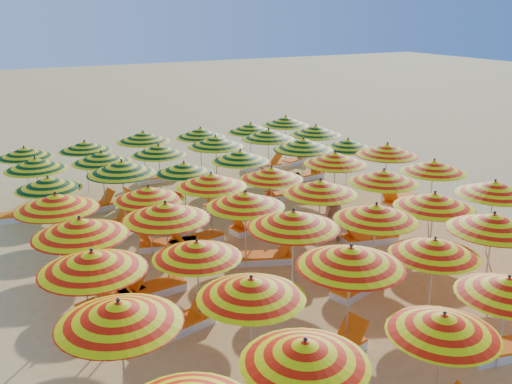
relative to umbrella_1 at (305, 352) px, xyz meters
The scene contains 72 objects.
ground 8.81m from the umbrella_1, 65.62° to the left, with size 120.00×120.00×0.00m, color #EFBD6A.
umbrella_1 is the anchor object (origin of this frame).
umbrella_2 2.65m from the umbrella_1, ahead, with size 2.32×2.32×2.08m.
umbrella_3 4.72m from the umbrella_1, ahead, with size 2.11×2.11×2.11m.
umbrella_6 3.24m from the umbrella_1, 134.66° to the left, with size 2.44×2.44×2.33m.
umbrella_7 2.22m from the umbrella_1, 84.50° to the left, with size 2.37×2.37×2.23m.
umbrella_8 3.33m from the umbrella_1, 41.21° to the left, with size 2.84×2.84×2.41m.
umbrella_9 5.25m from the umbrella_1, 24.06° to the left, with size 2.11×2.11×2.15m.
umbrella_10 7.21m from the umbrella_1, 18.58° to the left, with size 2.66×2.66×2.35m.
umbrella_12 5.06m from the umbrella_1, 116.01° to the left, with size 2.29×2.29×2.36m.
umbrella_13 4.54m from the umbrella_1, 89.24° to the left, with size 2.48×2.48×2.13m.
umbrella_14 5.29m from the umbrella_1, 60.48° to the left, with size 2.62×2.62×2.40m.
umbrella_15 6.44m from the umbrella_1, 41.21° to the left, with size 2.80×2.80×2.31m.
umbrella_16 8.01m from the umbrella_1, 31.78° to the left, with size 2.63×2.63×2.32m.
umbrella_17 10.15m from the umbrella_1, 24.92° to the left, with size 2.50×2.50×2.30m.
umbrella_18 6.82m from the umbrella_1, 107.61° to the left, with size 2.51×2.51×2.40m.
umbrella_19 6.66m from the umbrella_1, 89.28° to the left, with size 2.49×2.49×2.38m.
umbrella_20 7.13m from the umbrella_1, 70.57° to the left, with size 2.42×2.42×2.30m.
umbrella_21 8.21m from the umbrella_1, 54.35° to the left, with size 2.54×2.54×2.32m.
umbrella_22 9.83m from the umbrella_1, 43.18° to the left, with size 2.70×2.70×2.29m.
umbrella_23 11.70m from the umbrella_1, 36.24° to the left, with size 2.78×2.78×2.28m.
umbrella_24 9.04m from the umbrella_1, 104.32° to the left, with size 2.83×2.83×2.37m.
umbrella_25 8.88m from the umbrella_1, 87.83° to the left, with size 2.15×2.15×2.15m.
umbrella_26 9.16m from the umbrella_1, 75.46° to the left, with size 2.78×2.78×2.29m.
umbrella_27 10.02m from the umbrella_1, 63.60° to the left, with size 2.34×2.34×2.17m.
umbrella_28 11.48m from the umbrella_1, 52.28° to the left, with size 2.61×2.61×2.36m.
umbrella_29 13.05m from the umbrella_1, 44.37° to the left, with size 3.00×3.00×2.39m.
umbrella_30 11.54m from the umbrella_1, 100.27° to the left, with size 2.35×2.35×2.13m.
umbrella_31 11.22m from the umbrella_1, 88.94° to the left, with size 2.28×2.28×2.40m.
umbrella_32 11.46m from the umbrella_1, 78.32° to the left, with size 1.98×1.98×2.07m.
umbrella_33 12.24m from the umbrella_1, 68.33° to the left, with size 2.57×2.57×2.21m.
umbrella_34 13.27m from the umbrella_1, 57.70° to the left, with size 2.92×2.92×2.42m.
umbrella_35 14.33m from the umbrella_1, 50.78° to the left, with size 2.31×2.31×2.20m.
umbrella_36 13.73m from the umbrella_1, 98.88° to the left, with size 2.71×2.71×2.23m.
umbrella_37 13.45m from the umbrella_1, 89.70° to the left, with size 2.26×2.26×2.22m.
umbrella_38 13.84m from the umbrella_1, 80.67° to the left, with size 2.08×2.08×2.19m.
umbrella_39 14.20m from the umbrella_1, 71.52° to the left, with size 2.22×2.22×2.33m.
umbrella_40 15.32m from the umbrella_1, 63.07° to the left, with size 2.92×2.92×2.33m.
umbrella_41 16.20m from the umbrella_1, 55.86° to the left, with size 2.67×2.67×2.33m.
umbrella_42 15.96m from the umbrella_1, 97.97° to the left, with size 2.51×2.51×2.13m.
umbrella_43 15.78m from the umbrella_1, 90.09° to the left, with size 2.58×2.58×2.14m.
umbrella_44 15.93m from the umbrella_1, 81.64° to the left, with size 2.45×2.45×2.29m.
umbrella_45 16.31m from the umbrella_1, 73.09° to the left, with size 2.43×2.43×2.23m.
umbrella_46 17.15m from the umbrella_1, 65.43° to the left, with size 2.13×2.13×2.22m.
umbrella_47 18.34m from the umbrella_1, 60.20° to the left, with size 2.48×2.48×2.30m.
lounger_3 5.53m from the umbrella_1, ahead, with size 1.81×0.92×0.69m.
lounger_6 3.33m from the umbrella_1, 44.84° to the left, with size 1.82×0.95×0.69m.
lounger_7 4.83m from the umbrella_1, 95.65° to the left, with size 1.82×0.97×0.69m.
lounger_8 6.24m from the umbrella_1, 43.51° to the left, with size 1.83×1.08×0.69m.
lounger_9 6.76m from the umbrella_1, 103.00° to the left, with size 1.83×1.13×0.69m.
lounger_10 6.67m from the umbrella_1, 94.59° to the left, with size 1.78×0.74×0.69m.
lounger_11 7.62m from the umbrella_1, 66.41° to the left, with size 1.83×1.16×0.69m.
lounger_12 9.43m from the umbrella_1, 44.81° to the left, with size 1.82×0.97×0.69m.
lounger_13 9.00m from the umbrella_1, 100.70° to the left, with size 1.83×1.09×0.69m.
lounger_14 9.21m from the umbrella_1, 84.67° to the left, with size 1.83×1.12×0.69m.
lounger_15 9.17m from the umbrella_1, 79.10° to the left, with size 1.82×0.95×0.69m.
lounger_16 10.03m from the umbrella_1, 66.99° to the left, with size 1.81×0.89×0.69m.
lounger_17 13.37m from the umbrella_1, 42.09° to the left, with size 1.82×1.19×0.69m.
lounger_18 11.38m from the umbrella_1, 91.52° to the left, with size 1.82×1.23×0.69m.
lounger_19 11.60m from the umbrella_1, 81.36° to the left, with size 1.81×0.89×0.69m.
lounger_20 12.12m from the umbrella_1, 70.92° to the left, with size 1.76×0.66×0.69m.
lounger_21 13.28m from the umbrella_1, 60.45° to the left, with size 1.82×1.02×0.69m.
lounger_22 14.05m from the umbrella_1, 100.85° to the left, with size 1.81×0.87×0.69m.
lounger_23 13.57m from the umbrella_1, 91.84° to the left, with size 1.81×0.90×0.69m.
lounger_24 13.79m from the umbrella_1, 83.09° to the left, with size 1.80×0.86×0.69m.
lounger_25 15.62m from the umbrella_1, 61.35° to the left, with size 1.83×1.15×0.69m.
lounger_26 15.94m from the umbrella_1, 57.15° to the left, with size 1.78×0.74×0.69m.
lounger_27 16.29m from the umbrella_1, 79.98° to the left, with size 1.74×0.59×0.69m.
lounger_28 17.44m from the umbrella_1, 63.54° to the left, with size 1.79×0.80×0.69m.
lounger_29 18.63m from the umbrella_1, 58.41° to the left, with size 1.82×1.23×0.69m.
beachgoer_b 9.29m from the umbrella_1, 52.51° to the left, with size 0.77×0.60×1.59m, color tan.
beachgoer_a 10.46m from the umbrella_1, 51.52° to the left, with size 0.51×0.33×1.39m, color tan.
Camera 1 is at (-7.77, -14.19, 6.99)m, focal length 40.00 mm.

